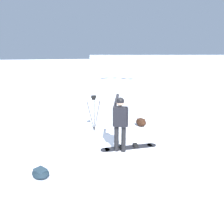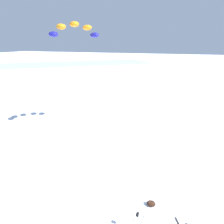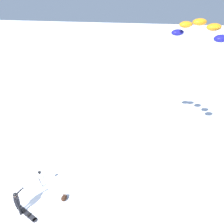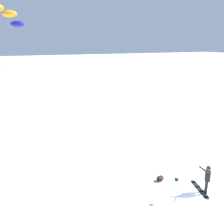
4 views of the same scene
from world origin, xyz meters
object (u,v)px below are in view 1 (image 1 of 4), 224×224
at_px(snowboard, 129,147).
at_px(gear_bag_small, 141,122).
at_px(snowboarder, 120,119).
at_px(gear_bag_large, 41,173).
at_px(camera_tripod, 94,106).

distance_m(snowboard, gear_bag_small, 2.27).
bearing_deg(snowboarder, snowboard, -80.93).
distance_m(snowboard, gear_bag_large, 2.84).
bearing_deg(gear_bag_large, snowboarder, -81.89).
bearing_deg(gear_bag_small, snowboarder, 129.08).
xyz_separation_m(snowboard, gear_bag_small, (1.57, -1.63, 0.15)).
height_order(snowboarder, gear_bag_small, snowboarder).
bearing_deg(camera_tripod, gear_bag_large, 133.69).
relative_size(snowboarder, gear_bag_large, 2.97).
xyz_separation_m(snowboarder, snowboard, (0.06, -0.37, -1.00)).
distance_m(gear_bag_large, gear_bag_small, 4.86).
distance_m(snowboarder, gear_bag_large, 2.62).
bearing_deg(gear_bag_small, camera_tripod, 77.60).
height_order(gear_bag_large, camera_tripod, camera_tripod).
bearing_deg(gear_bag_large, snowboard, -81.76).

